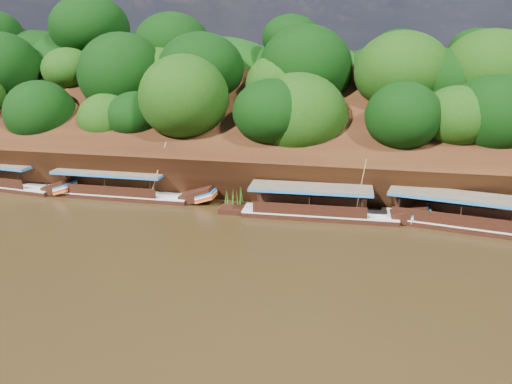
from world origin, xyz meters
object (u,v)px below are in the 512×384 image
Objects in this scene: boat_0 at (484,224)px; boat_3 at (7,183)px; boat_1 at (329,211)px; boat_2 at (128,192)px.

boat_0 is 38.69m from boat_3.
boat_0 is 1.10× the size of boat_1.
boat_0 is at bearing 3.65° from boat_3.
boat_1 is 1.04× the size of boat_3.
boat_0 is 10.57m from boat_1.
boat_1 is at bearing -171.62° from boat_0.
boat_1 is 28.12m from boat_3.
boat_1 is (-10.56, 0.46, -0.02)m from boat_0.
boat_2 is 11.49m from boat_3.
boat_3 is (-28.08, 1.64, -0.01)m from boat_1.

